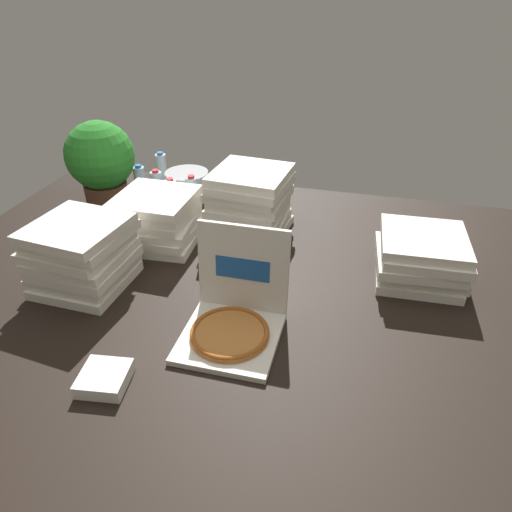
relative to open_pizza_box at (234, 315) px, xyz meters
name	(u,v)px	position (x,y,z in m)	size (l,w,h in m)	color
ground_plane	(250,296)	(0.00, 0.25, -0.09)	(3.20, 2.40, 0.02)	black
open_pizza_box	(234,315)	(0.00, 0.00, 0.00)	(0.37, 0.41, 0.39)	silver
pizza_stack_left_far	(82,254)	(-0.74, 0.15, 0.08)	(0.42, 0.42, 0.31)	silver
pizza_stack_center_far	(421,258)	(0.71, 0.57, 0.03)	(0.41, 0.41, 0.22)	silver
pizza_stack_right_mid	(157,219)	(-0.58, 0.58, 0.05)	(0.41, 0.40, 0.26)	silver
pizza_stack_center_near	(250,202)	(-0.15, 0.80, 0.10)	(0.42, 0.42, 0.35)	silver
ice_bucket	(188,185)	(-0.64, 1.12, 0.01)	(0.26, 0.26, 0.17)	#B7BABF
water_bottle_0	(157,188)	(-0.77, 0.99, 0.03)	(0.07, 0.07, 0.22)	silver
water_bottle_1	(172,197)	(-0.64, 0.89, 0.03)	(0.07, 0.07, 0.22)	silver
water_bottle_2	(140,183)	(-0.90, 1.03, 0.03)	(0.07, 0.07, 0.22)	silver
water_bottle_3	(192,194)	(-0.54, 0.96, 0.03)	(0.07, 0.07, 0.22)	silver
water_bottle_4	(162,170)	(-0.87, 1.27, 0.03)	(0.07, 0.07, 0.22)	silver
potted_plant	(101,161)	(-1.07, 0.91, 0.20)	(0.39, 0.39, 0.50)	#513323
napkin_pile	(105,378)	(-0.36, -0.37, -0.05)	(0.16, 0.16, 0.05)	white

